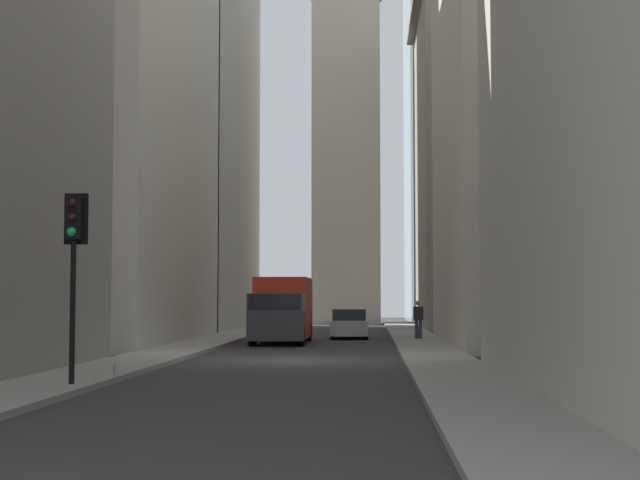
{
  "coord_description": "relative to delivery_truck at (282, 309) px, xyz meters",
  "views": [
    {
      "loc": [
        -29.97,
        -2.44,
        1.94
      ],
      "look_at": [
        19.57,
        0.19,
        4.96
      ],
      "focal_mm": 53.92,
      "sensor_mm": 36.0,
      "label": 1
    }
  ],
  "objects": [
    {
      "name": "ground_plane",
      "position": [
        -11.34,
        -1.4,
        -1.46
      ],
      "size": [
        135.0,
        135.0,
        0.0
      ],
      "primitive_type": "plane",
      "color": "#302D30"
    },
    {
      "name": "sidewalk_right",
      "position": [
        -11.34,
        3.1,
        -1.39
      ],
      "size": [
        90.0,
        2.2,
        0.14
      ],
      "primitive_type": "cube",
      "color": "gray",
      "rests_on": "ground_plane"
    },
    {
      "name": "sidewalk_left",
      "position": [
        -11.34,
        -5.9,
        -1.39
      ],
      "size": [
        90.0,
        2.2,
        0.14
      ],
      "primitive_type": "cube",
      "color": "gray",
      "rests_on": "ground_plane"
    },
    {
      "name": "building_left_far",
      "position": [
        20.37,
        -11.99,
        10.09
      ],
      "size": [
        14.62,
        10.5,
        23.08
      ],
      "color": "gray",
      "rests_on": "ground_plane"
    },
    {
      "name": "building_left_midfar",
      "position": [
        -0.44,
        -12.0,
        8.73
      ],
      "size": [
        16.48,
        10.0,
        20.37
      ],
      "color": "beige",
      "rests_on": "ground_plane"
    },
    {
      "name": "building_right_far",
      "position": [
        18.13,
        9.19,
        13.75
      ],
      "size": [
        18.97,
        10.5,
        30.41
      ],
      "color": "#A8A091",
      "rests_on": "ground_plane"
    },
    {
      "name": "building_right_midfar",
      "position": [
        0.14,
        9.19,
        11.25
      ],
      "size": [
        17.64,
        10.5,
        25.4
      ],
      "color": "#B7B2A5",
      "rests_on": "ground_plane"
    },
    {
      "name": "church_spire",
      "position": [
        32.14,
        -1.99,
        17.76
      ],
      "size": [
        5.63,
        5.63,
        36.86
      ],
      "color": "beige",
      "rests_on": "ground_plane"
    },
    {
      "name": "delivery_truck",
      "position": [
        0.0,
        0.0,
        0.0
      ],
      "size": [
        6.46,
        2.25,
        2.84
      ],
      "color": "red",
      "rests_on": "ground_plane"
    },
    {
      "name": "sedan_silver",
      "position": [
        5.34,
        -2.8,
        -0.8
      ],
      "size": [
        4.3,
        1.78,
        1.42
      ],
      "color": "#B7BABF",
      "rests_on": "ground_plane"
    },
    {
      "name": "traffic_light_foreground",
      "position": [
        -21.27,
        2.47,
        1.66
      ],
      "size": [
        0.43,
        0.52,
        4.05
      ],
      "color": "black",
      "rests_on": "sidewalk_right"
    },
    {
      "name": "pedestrian",
      "position": [
        1.99,
        -5.95,
        -0.39
      ],
      "size": [
        0.26,
        0.44,
        1.7
      ],
      "color": "#33333D",
      "rests_on": "sidewalk_left"
    },
    {
      "name": "discarded_bottle",
      "position": [
        -18.79,
        2.22,
        -1.21
      ],
      "size": [
        0.07,
        0.07,
        0.27
      ],
      "color": "#999EA3",
      "rests_on": "sidewalk_right"
    }
  ]
}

